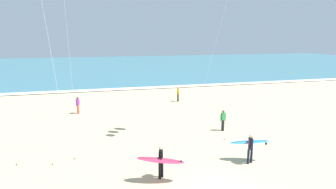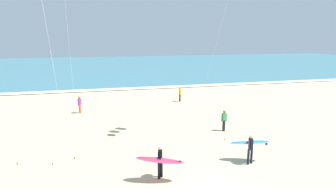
% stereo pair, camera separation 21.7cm
% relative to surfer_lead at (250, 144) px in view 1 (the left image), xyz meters
% --- Properties ---
extents(ocean_water, '(160.00, 60.00, 0.08)m').
position_rel_surfer_lead_xyz_m(ocean_water, '(-3.51, 53.22, -1.00)').
color(ocean_water, teal).
rests_on(ocean_water, ground).
extents(shoreline_foam, '(160.00, 1.58, 0.01)m').
position_rel_surfer_lead_xyz_m(shoreline_foam, '(-3.51, 23.52, -0.96)').
color(shoreline_foam, white).
rests_on(shoreline_foam, ocean_water).
extents(surfer_lead, '(2.26, 1.21, 1.71)m').
position_rel_surfer_lead_xyz_m(surfer_lead, '(0.00, 0.00, 0.00)').
color(surfer_lead, black).
rests_on(surfer_lead, ground).
extents(surfer_trailing, '(2.41, 1.21, 1.71)m').
position_rel_surfer_lead_xyz_m(surfer_trailing, '(-5.26, -0.72, 0.01)').
color(surfer_trailing, black).
rests_on(surfer_trailing, ground).
extents(bystander_purple_top, '(0.32, 0.44, 1.59)m').
position_rel_surfer_lead_xyz_m(bystander_purple_top, '(-9.90, 12.82, -0.23)').
color(bystander_purple_top, '#D8593F').
rests_on(bystander_purple_top, ground).
extents(bystander_green_top, '(0.49, 0.24, 1.59)m').
position_rel_surfer_lead_xyz_m(bystander_green_top, '(0.86, 5.24, -0.23)').
color(bystander_green_top, black).
rests_on(bystander_green_top, ground).
extents(bystander_yellow_top, '(0.22, 0.50, 1.59)m').
position_rel_surfer_lead_xyz_m(bystander_yellow_top, '(0.28, 15.16, -0.23)').
color(bystander_yellow_top, '#4C3D2D').
rests_on(bystander_yellow_top, ground).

